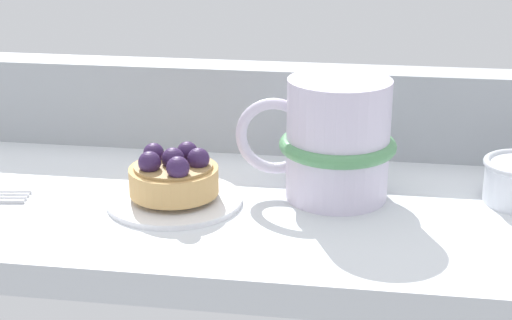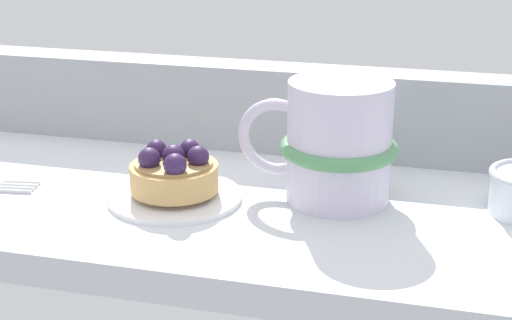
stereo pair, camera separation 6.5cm
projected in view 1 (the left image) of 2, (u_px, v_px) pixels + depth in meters
The scene contains 5 objects.
ground_plane at pixel (224, 208), 67.99cm from camera, with size 79.33×30.27×2.68cm, color silver.
window_rail_back at pixel (247, 107), 78.03cm from camera, with size 77.74×4.50×8.60cm, color #9EA3A8.
dessert_plate at pixel (175, 198), 65.59cm from camera, with size 11.58×11.58×0.93cm.
raspberry_tart at pixel (174, 175), 64.83cm from camera, with size 7.58×7.58×4.10cm.
coffee_mug at pixel (335, 140), 65.35cm from camera, with size 13.85×10.04×10.46cm.
Camera 1 is at (12.09, -61.32, 25.91)cm, focal length 53.94 mm.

